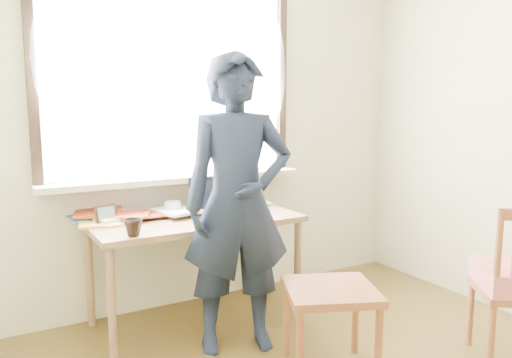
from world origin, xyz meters
TOP-DOWN VIEW (x-y plane):
  - room_shell at (-0.02, 0.20)m, footprint 3.52×4.02m
  - desk at (-0.20, 1.63)m, footprint 1.33×0.66m
  - laptop at (-0.03, 1.60)m, footprint 0.39×0.33m
  - mug_white at (-0.29, 1.78)m, footprint 0.16×0.16m
  - mug_dark at (-0.68, 1.37)m, footprint 0.14×0.14m
  - mouse at (0.22, 1.53)m, footprint 0.08×0.06m
  - desk_clutter at (-0.49, 1.82)m, footprint 0.85×0.48m
  - book_a at (-0.58, 1.86)m, footprint 0.34×0.36m
  - book_b at (0.28, 1.85)m, footprint 0.22×0.27m
  - picture_frame at (-0.74, 1.73)m, footprint 0.14×0.05m
  - work_chair at (0.17, 0.68)m, footprint 0.61×0.60m
  - person at (-0.11, 1.20)m, footprint 0.72×0.57m

SIDE VIEW (x-z plane):
  - work_chair at x=0.17m, z-range 0.16..0.64m
  - desk at x=-0.20m, z-range 0.28..1.00m
  - book_b at x=0.28m, z-range 0.71..0.73m
  - book_a at x=-0.58m, z-range 0.71..0.74m
  - mouse at x=0.22m, z-range 0.71..0.74m
  - desk_clutter at x=-0.49m, z-range 0.71..0.76m
  - mug_white at x=-0.29m, z-range 0.71..0.80m
  - mug_dark at x=-0.68m, z-range 0.71..0.81m
  - picture_frame at x=-0.74m, z-range 0.71..0.82m
  - laptop at x=-0.03m, z-range 0.65..0.89m
  - person at x=-0.11m, z-range 0.00..1.73m
  - room_shell at x=-0.02m, z-range 0.33..2.94m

